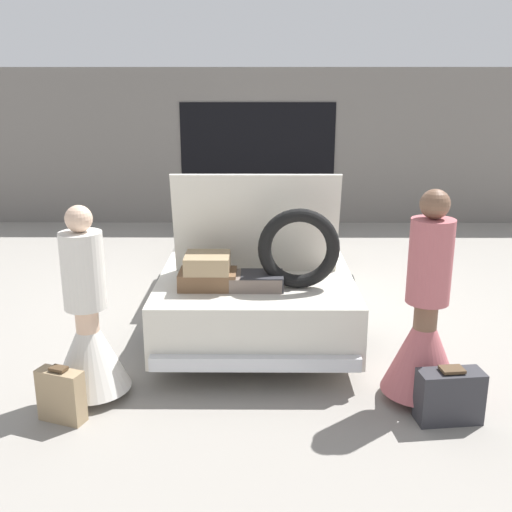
{
  "coord_description": "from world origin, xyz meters",
  "views": [
    {
      "loc": [
        0.03,
        -6.97,
        2.51
      ],
      "look_at": [
        0.0,
        -1.32,
        0.88
      ],
      "focal_mm": 42.0,
      "sensor_mm": 36.0,
      "label": 1
    }
  ],
  "objects_px": {
    "car": "(257,254)",
    "suitcase_beside_right_person": "(449,396)",
    "person_left": "(88,332)",
    "suitcase_beside_left_person": "(61,395)",
    "person_right": "(425,329)"
  },
  "relations": [
    {
      "from": "car",
      "to": "suitcase_beside_right_person",
      "type": "height_order",
      "value": "car"
    },
    {
      "from": "suitcase_beside_left_person",
      "to": "suitcase_beside_right_person",
      "type": "xyz_separation_m",
      "value": [
        2.98,
        0.01,
        -0.0
      ]
    },
    {
      "from": "person_left",
      "to": "suitcase_beside_right_person",
      "type": "distance_m",
      "value": 2.9
    },
    {
      "from": "car",
      "to": "person_left",
      "type": "relative_size",
      "value": 3.02
    },
    {
      "from": "car",
      "to": "person_left",
      "type": "bearing_deg",
      "value": -118.93
    },
    {
      "from": "person_left",
      "to": "suitcase_beside_right_person",
      "type": "xyz_separation_m",
      "value": [
        2.85,
        -0.38,
        -0.36
      ]
    },
    {
      "from": "person_right",
      "to": "suitcase_beside_right_person",
      "type": "height_order",
      "value": "person_right"
    },
    {
      "from": "car",
      "to": "suitcase_beside_left_person",
      "type": "xyz_separation_m",
      "value": [
        -1.49,
        -2.85,
        -0.33
      ]
    },
    {
      "from": "suitcase_beside_right_person",
      "to": "car",
      "type": "bearing_deg",
      "value": 117.71
    },
    {
      "from": "car",
      "to": "suitcase_beside_right_person",
      "type": "xyz_separation_m",
      "value": [
        1.49,
        -2.84,
        -0.33
      ]
    },
    {
      "from": "suitcase_beside_left_person",
      "to": "suitcase_beside_right_person",
      "type": "height_order",
      "value": "suitcase_beside_left_person"
    },
    {
      "from": "person_right",
      "to": "car",
      "type": "bearing_deg",
      "value": 22.29
    },
    {
      "from": "car",
      "to": "person_right",
      "type": "xyz_separation_m",
      "value": [
        1.36,
        -2.5,
        0.09
      ]
    },
    {
      "from": "person_left",
      "to": "suitcase_beside_left_person",
      "type": "xyz_separation_m",
      "value": [
        -0.13,
        -0.39,
        -0.36
      ]
    },
    {
      "from": "car",
      "to": "suitcase_beside_left_person",
      "type": "distance_m",
      "value": 3.23
    }
  ]
}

